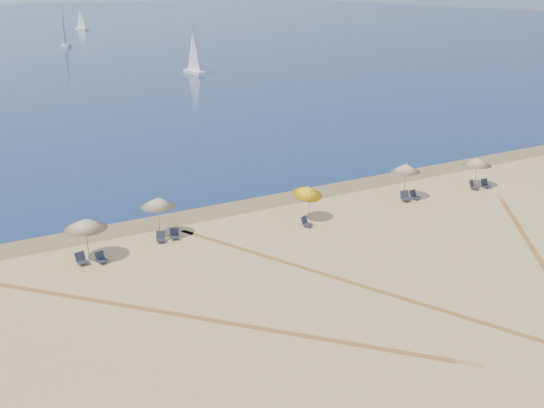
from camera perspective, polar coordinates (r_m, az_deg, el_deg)
The scene contains 20 objects.
ground at distance 27.30m, azimuth 22.29°, elevation -14.71°, with size 160.00×160.00×0.00m, color tan.
wet_sand at distance 44.09m, azimuth -2.60°, elevation -0.11°, with size 500.00×500.00×0.00m, color olive.
umbrella_1 at distance 36.30m, azimuth -16.07°, elevation -1.68°, with size 2.30×2.31×2.45m.
umbrella_2 at distance 38.55m, azimuth -10.00°, elevation 0.16°, with size 2.04×2.04×2.53m.
umbrella_3 at distance 40.77m, azimuth 3.16°, elevation 1.17°, with size 1.92×1.99×2.46m.
umbrella_4 at distance 45.72m, azimuth 11.69°, elevation 3.13°, with size 2.01×2.01×2.57m.
umbrella_5 at distance 49.83m, azimuth 17.60°, elevation 3.57°, with size 2.10×2.10×2.25m.
chair_2 at distance 36.49m, azimuth -16.41°, elevation -4.67°, with size 0.68×0.75×0.66m.
chair_3 at distance 36.38m, azimuth -14.79°, elevation -4.63°, with size 0.65×0.72×0.62m.
chair_4 at distance 38.45m, azimuth -9.76°, elevation -2.91°, with size 0.71×0.76×0.64m.
chair_5 at distance 38.76m, azimuth -8.56°, elevation -2.67°, with size 0.68×0.73×0.62m.
chair_6 at distance 40.27m, azimuth 3.00°, elevation -1.61°, with size 0.72×0.77×0.64m.
chair_7 at distance 45.73m, azimuth 11.62°, elevation 0.64°, with size 0.76×0.83×0.72m.
chair_8 at distance 46.25m, azimuth 12.42°, elevation 0.75°, with size 0.63×0.71×0.65m.
chair_9 at distance 49.52m, azimuth 17.28°, elevation 1.57°, with size 0.76×0.82×0.68m.
chair_10 at distance 50.20m, azimuth 18.26°, elevation 1.69°, with size 0.63×0.71×0.66m.
sailboat_0 at distance 155.59m, azimuth -17.78°, elevation 13.99°, with size 3.58×6.21×9.02m.
sailboat_1 at distance 208.17m, azimuth -16.46°, elevation 15.09°, with size 3.02×5.11×7.44m.
sailboat_2 at distance 106.92m, azimuth -6.91°, elevation 12.54°, with size 1.73×5.36×7.85m.
tire_tracks at distance 32.19m, azimuth 8.54°, elevation -7.95°, with size 58.41×47.77×0.00m.
Camera 1 is at (-19.08, -12.97, 14.59)m, focal length 42.82 mm.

